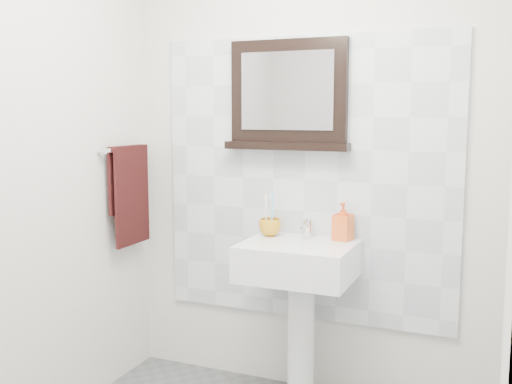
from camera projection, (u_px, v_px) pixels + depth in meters
back_wall at (306, 161)px, 3.16m from camera, size 2.00×0.01×2.50m
left_wall at (2, 173)px, 2.54m from camera, size 0.01×2.20×2.50m
right_wall at (511, 199)px, 1.77m from camera, size 0.01×2.20×2.50m
splashback at (305, 180)px, 3.16m from camera, size 1.60×0.02×1.50m
pedestal_sink at (299, 278)px, 3.02m from camera, size 0.55×0.44×0.96m
toothbrush_cup at (270, 227)px, 3.15m from camera, size 0.13×0.13×0.09m
toothbrushes at (270, 213)px, 3.14m from camera, size 0.05×0.04×0.21m
soap_dispenser at (343, 221)px, 3.04m from camera, size 0.10×0.10×0.19m
framed_mirror at (288, 98)px, 3.12m from camera, size 0.67×0.11×0.57m
towel_bar at (127, 149)px, 3.29m from camera, size 0.07×0.40×0.03m
hand_towel at (129, 187)px, 3.31m from camera, size 0.06×0.30×0.55m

